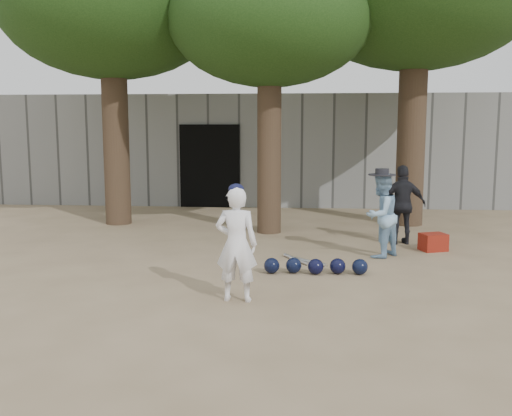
# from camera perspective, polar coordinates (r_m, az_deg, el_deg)

# --- Properties ---
(ground) EXTENTS (70.00, 70.00, 0.00)m
(ground) POSITION_cam_1_polar(r_m,az_deg,el_deg) (7.63, -5.17, -8.08)
(ground) COLOR #937C5E
(ground) RESTS_ON ground
(boy_player) EXTENTS (0.54, 0.37, 1.41)m
(boy_player) POSITION_cam_1_polar(r_m,az_deg,el_deg) (6.96, -1.97, -3.64)
(boy_player) COLOR white
(boy_player) RESTS_ON ground
(spectator_blue) EXTENTS (0.84, 0.85, 1.39)m
(spectator_blue) POSITION_cam_1_polar(r_m,az_deg,el_deg) (9.54, 12.37, -0.71)
(spectator_blue) COLOR #89B2D4
(spectator_blue) RESTS_ON ground
(spectator_dark) EXTENTS (0.88, 0.45, 1.44)m
(spectator_dark) POSITION_cam_1_polar(r_m,az_deg,el_deg) (10.71, 14.46, 0.31)
(spectator_dark) COLOR black
(spectator_dark) RESTS_ON ground
(red_bag) EXTENTS (0.50, 0.44, 0.30)m
(red_bag) POSITION_cam_1_polar(r_m,az_deg,el_deg) (10.35, 17.30, -3.27)
(red_bag) COLOR maroon
(red_bag) RESTS_ON ground
(back_building) EXTENTS (16.00, 5.24, 3.00)m
(back_building) POSITION_cam_1_polar(r_m,az_deg,el_deg) (17.61, 0.57, 6.03)
(back_building) COLOR gray
(back_building) RESTS_ON ground
(helmet_row) EXTENTS (1.51, 0.28, 0.23)m
(helmet_row) POSITION_cam_1_polar(r_m,az_deg,el_deg) (8.39, 5.98, -5.80)
(helmet_row) COLOR black
(helmet_row) RESTS_ON ground
(bat_pile) EXTENTS (0.68, 0.70, 0.06)m
(bat_pile) POSITION_cam_1_polar(r_m,az_deg,el_deg) (9.12, 4.59, -5.22)
(bat_pile) COLOR #B9BAC0
(bat_pile) RESTS_ON ground
(tree_row) EXTENTS (11.40, 5.80, 6.69)m
(tree_row) POSITION_cam_1_polar(r_m,az_deg,el_deg) (12.52, 2.32, 19.88)
(tree_row) COLOR brown
(tree_row) RESTS_ON ground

